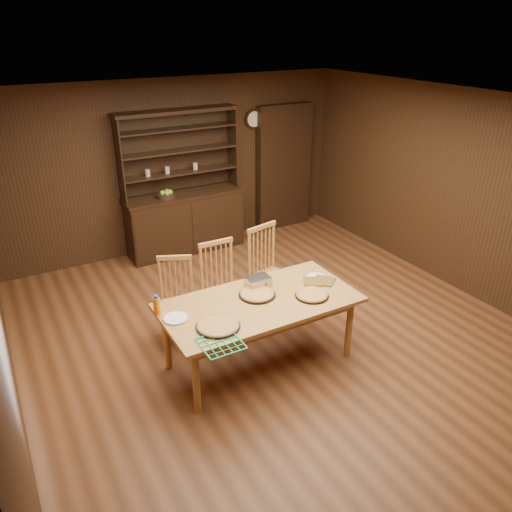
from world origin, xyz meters
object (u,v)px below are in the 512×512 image
dining_table (260,307)px  chair_right (267,267)px  china_hutch (184,214)px  chair_left (176,296)px  chair_center (221,284)px  juice_bottle (157,306)px

dining_table → chair_right: chair_right is taller
china_hutch → chair_left: (-0.99, -2.20, -0.07)m
china_hutch → chair_right: (0.19, -2.21, 0.00)m
chair_right → chair_left: bearing=166.9°
chair_center → juice_bottle: bearing=-148.9°
chair_center → chair_right: 0.66m
chair_right → china_hutch: bearing=82.2°
china_hutch → chair_left: size_ratio=2.21×
chair_left → chair_right: (1.18, -0.01, 0.08)m
chair_left → chair_center: 0.53m
china_hutch → chair_left: china_hutch is taller
china_hutch → dining_table: (-0.42, -3.08, 0.08)m
china_hutch → juice_bottle: china_hutch is taller
chair_left → dining_table: bearing=-32.9°
chair_right → juice_bottle: size_ratio=5.41×
chair_right → dining_table: bearing=-137.5°
juice_bottle → chair_center: bearing=30.4°
chair_left → chair_right: chair_right is taller
chair_left → chair_right: 1.18m
china_hutch → chair_left: bearing=-114.3°
chair_left → chair_center: bearing=17.5°
china_hutch → chair_right: size_ratio=1.94×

